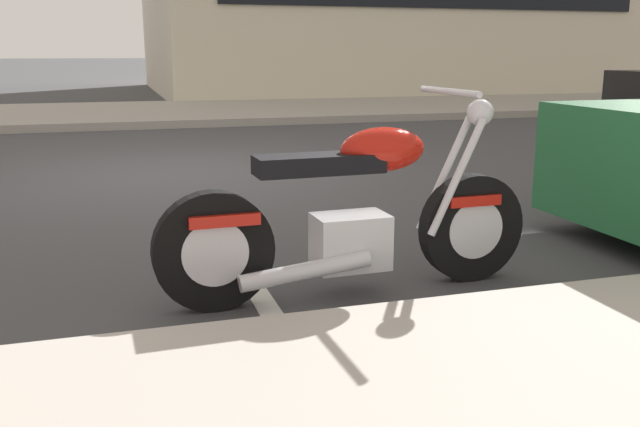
% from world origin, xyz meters
% --- Properties ---
extents(ground_plane, '(260.00, 260.00, 0.00)m').
position_xyz_m(ground_plane, '(0.00, 0.00, 0.00)').
color(ground_plane, '#3D3D3F').
extents(sidewalk_far_curb, '(120.00, 5.00, 0.14)m').
position_xyz_m(sidewalk_far_curb, '(12.00, 7.07, 0.07)').
color(sidewalk_far_curb, gray).
rests_on(sidewalk_far_curb, ground).
extents(parking_stall_stripe, '(0.12, 2.20, 0.01)m').
position_xyz_m(parking_stall_stripe, '(0.00, -3.97, 0.00)').
color(parking_stall_stripe, silver).
rests_on(parking_stall_stripe, ground).
extents(parked_motorcycle, '(2.12, 0.62, 1.11)m').
position_xyz_m(parked_motorcycle, '(0.51, -4.14, 0.42)').
color(parked_motorcycle, black).
rests_on(parked_motorcycle, ground).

